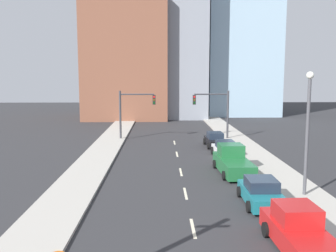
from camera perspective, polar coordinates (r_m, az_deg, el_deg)
sidewalk_left at (r=51.19m, az=-7.50°, el=-0.56°), size 3.14×91.82×0.17m
sidewalk_right at (r=51.63m, az=8.58°, el=-0.51°), size 3.14×91.82×0.17m
lane_stripe_at_13m at (r=18.82m, az=3.83°, el=-15.27°), size 0.16×2.40×0.01m
lane_stripe_at_18m at (r=23.89m, az=2.68°, el=-10.22°), size 0.16×2.40×0.01m
lane_stripe_at_24m at (r=28.95m, az=1.97°, el=-7.02°), size 0.16×2.40×0.01m
lane_stripe_at_30m at (r=35.39m, az=1.37°, el=-4.30°), size 0.16×2.40×0.01m
lane_stripe_at_36m at (r=41.43m, az=0.99°, el=-2.54°), size 0.16×2.40×0.01m
building_brick_left at (r=67.83m, az=-6.22°, el=9.84°), size 14.00×16.00×19.98m
building_office_center at (r=71.82m, az=0.41°, el=12.58°), size 12.00×20.00×27.04m
building_glass_right at (r=78.23m, az=10.51°, el=17.49°), size 13.00×20.00×41.77m
traffic_signal_left at (r=43.11m, az=-5.66°, el=2.74°), size 4.18×0.35×5.65m
traffic_signal_right at (r=43.49m, az=7.50°, el=2.75°), size 4.18×0.35×5.65m
street_lamp at (r=23.72m, az=20.51°, el=0.17°), size 0.44×0.44×7.58m
pickup_truck_red at (r=17.02m, az=19.82°, el=-15.51°), size 2.34×6.09×1.85m
sedan_teal at (r=22.41m, az=14.00°, el=-9.82°), size 2.22×4.30×1.52m
pickup_truck_green at (r=28.88m, az=9.84°, el=-5.43°), size 2.54×5.72×2.10m
sedan_white at (r=34.35m, az=8.71°, el=-3.59°), size 2.17×4.43×1.51m
sedan_black at (r=39.29m, az=7.18°, el=-2.16°), size 2.11×4.37×1.51m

